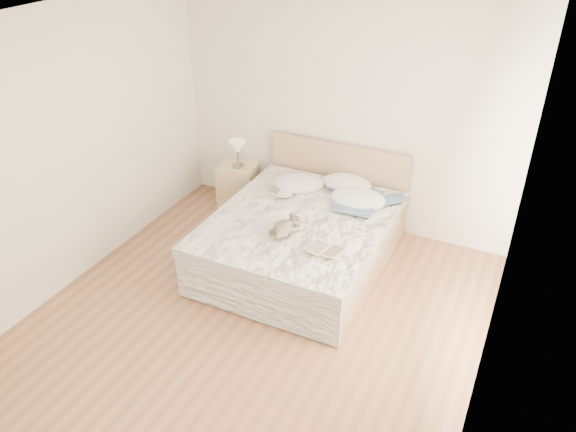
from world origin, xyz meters
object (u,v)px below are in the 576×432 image
Objects in this scene: childrens_book at (326,250)px; teddy_bear at (283,232)px; bed at (303,237)px; table_lamp at (238,148)px; photo_book at (281,192)px; nightstand at (238,186)px.

teddy_bear is (-0.48, 0.08, 0.02)m from childrens_book.
bed is 6.39× the size of table_lamp.
bed reaches higher than photo_book.
bed is 1.52m from table_lamp.
table_lamp is 1.01× the size of childrens_book.
table_lamp is at bearing -31.82° from nightstand.
table_lamp is 1.76m from teddy_bear.
teddy_bear is at bearing -45.45° from table_lamp.
nightstand is 1.90× the size of photo_book.
photo_book and childrens_book have the same top height.
bed is 0.58m from photo_book.
nightstand is 1.82m from teddy_bear.
photo_book is at bearing -30.89° from table_lamp.
childrens_book is at bearing 9.59° from teddy_bear.
bed reaches higher than teddy_bear.
photo_book is at bearing -30.91° from nightstand.
bed is 6.46× the size of childrens_book.
nightstand is 1.05m from photo_book.
nightstand is at bearing 142.94° from photo_book.
table_lamp is at bearing 142.97° from photo_book.
teddy_bear is (0.01, -0.49, 0.34)m from bed.
teddy_bear is at bearing -68.12° from photo_book.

